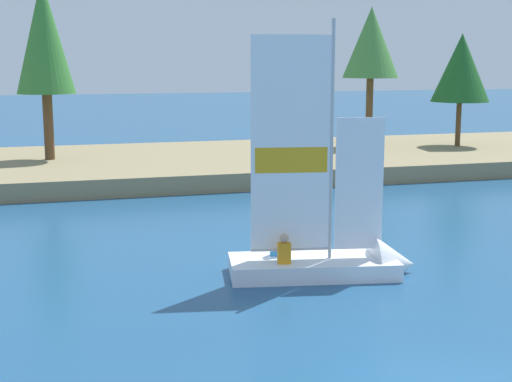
{
  "coord_description": "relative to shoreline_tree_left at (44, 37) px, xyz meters",
  "views": [
    {
      "loc": [
        -5.44,
        -8.21,
        4.79
      ],
      "look_at": [
        0.1,
        11.03,
        1.2
      ],
      "focal_mm": 51.25,
      "sensor_mm": 36.0,
      "label": 1
    }
  ],
  "objects": [
    {
      "name": "shore_bank",
      "position": [
        5.35,
        -0.45,
        -5.36
      ],
      "size": [
        80.0,
        11.11,
        0.69
      ],
      "primitive_type": "cube",
      "color": "#897A56",
      "rests_on": "ground"
    },
    {
      "name": "shoreline_tree_centre",
      "position": [
        19.08,
        -0.38,
        -1.27
      ],
      "size": [
        2.77,
        2.77,
        5.37
      ],
      "color": "brown",
      "rests_on": "shore_bank"
    },
    {
      "name": "sailboat",
      "position": [
        6.25,
        -16.78,
        -5.27
      ],
      "size": [
        4.4,
        2.17,
        6.16
      ],
      "rotation": [
        0.0,
        0.0,
        -0.18
      ],
      "color": "white",
      "rests_on": "ground"
    },
    {
      "name": "shoreline_tree_midleft",
      "position": [
        14.83,
        0.62,
        -0.13
      ],
      "size": [
        2.65,
        2.65,
        6.59
      ],
      "color": "brown",
      "rests_on": "shore_bank"
    },
    {
      "name": "shoreline_tree_left",
      "position": [
        0.0,
        0.0,
        0.0
      ],
      "size": [
        2.38,
        2.38,
        7.41
      ],
      "color": "brown",
      "rests_on": "shore_bank"
    }
  ]
}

